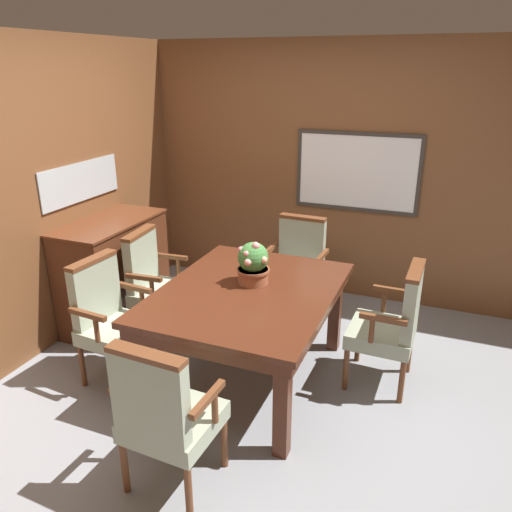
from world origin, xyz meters
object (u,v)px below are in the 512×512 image
object	(u,v)px
chair_head_near	(165,412)
potted_plant	(253,263)
chair_left_near	(110,316)
chair_left_far	(155,281)
sideboard_cabinet	(114,272)
chair_right_far	(393,322)
chair_head_far	(297,265)
dining_table	(248,302)

from	to	relation	value
chair_head_near	potted_plant	world-z (taller)	potted_plant
chair_left_near	potted_plant	world-z (taller)	potted_plant
chair_left_far	sideboard_cabinet	xyz separation A→B (m)	(-0.47, 0.07, -0.03)
chair_right_far	chair_head_far	bearing A→B (deg)	-128.21
chair_right_far	chair_left_near	world-z (taller)	same
dining_table	chair_left_far	world-z (taller)	chair_left_far
dining_table	sideboard_cabinet	distance (m)	1.52
dining_table	chair_head_near	bearing A→B (deg)	-90.09
chair_head_far	chair_right_far	bearing A→B (deg)	-37.05
chair_head_near	chair_head_far	bearing A→B (deg)	-87.89
chair_head_far	chair_left_near	world-z (taller)	same
dining_table	chair_right_far	world-z (taller)	chair_right_far
chair_left_far	potted_plant	xyz separation A→B (m)	(0.98, -0.19, 0.38)
chair_right_far	sideboard_cabinet	size ratio (longest dim) A/B	0.89
chair_right_far	chair_left_near	size ratio (longest dim) A/B	1.00
chair_head_far	chair_head_near	world-z (taller)	same
chair_left_far	potted_plant	world-z (taller)	potted_plant
chair_right_far	chair_left_far	size ratio (longest dim) A/B	1.00
chair_right_far	chair_head_near	size ratio (longest dim) A/B	1.00
chair_head_near	potted_plant	xyz separation A→B (m)	(-0.01, 1.25, 0.38)
chair_right_far	chair_left_near	xyz separation A→B (m)	(-1.92, -0.68, 0.00)
chair_right_far	chair_left_near	bearing A→B (deg)	-69.40
dining_table	potted_plant	distance (m)	0.27
potted_plant	chair_head_near	bearing A→B (deg)	-89.60
chair_head_far	chair_right_far	distance (m)	1.24
chair_head_far	potted_plant	bearing A→B (deg)	-89.26
dining_table	potted_plant	xyz separation A→B (m)	(-0.01, 0.12, 0.25)
chair_right_far	chair_left_far	distance (m)	1.96
chair_head_near	chair_right_far	bearing A→B (deg)	-121.27
dining_table	potted_plant	bearing A→B (deg)	95.01
dining_table	chair_left_far	size ratio (longest dim) A/B	1.62
potted_plant	chair_left_far	bearing A→B (deg)	168.78
chair_right_far	sideboard_cabinet	bearing A→B (deg)	-90.22
dining_table	chair_right_far	distance (m)	1.04
dining_table	chair_left_far	distance (m)	1.05
chair_left_far	chair_head_near	bearing A→B (deg)	-150.54
potted_plant	chair_left_near	bearing A→B (deg)	-153.36
dining_table	chair_head_near	size ratio (longest dim) A/B	1.62
dining_table	chair_head_far	xyz separation A→B (m)	(0.02, 1.12, -0.13)
chair_right_far	potted_plant	size ratio (longest dim) A/B	2.89
dining_table	chair_head_far	bearing A→B (deg)	89.11
sideboard_cabinet	chair_left_near	bearing A→B (deg)	-55.06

